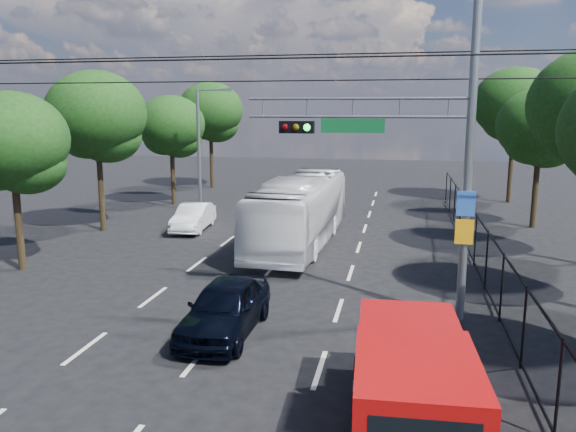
% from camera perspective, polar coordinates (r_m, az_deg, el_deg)
% --- Properties ---
extents(lane_markings, '(6.12, 38.00, 0.01)m').
position_cam_1_polar(lane_markings, '(23.32, -0.56, -3.99)').
color(lane_markings, beige).
rests_on(lane_markings, ground).
extents(signal_mast, '(6.43, 0.39, 9.50)m').
position_cam_1_polar(signal_mast, '(16.07, 13.68, 7.94)').
color(signal_mast, slate).
rests_on(signal_mast, ground).
extents(streetlight_left, '(2.09, 0.22, 7.08)m').
position_cam_1_polar(streetlight_left, '(32.07, -8.76, 7.07)').
color(streetlight_left, slate).
rests_on(streetlight_left, ground).
extents(utility_wires, '(22.00, 5.04, 0.74)m').
position_cam_1_polar(utility_wires, '(17.57, -4.22, 14.93)').
color(utility_wires, black).
rests_on(utility_wires, ground).
extents(fence_right, '(0.06, 34.03, 2.00)m').
position_cam_1_polar(fence_right, '(21.02, 19.09, -3.36)').
color(fence_right, black).
rests_on(fence_right, ground).
extents(tree_right_d, '(4.32, 4.32, 7.02)m').
position_cam_1_polar(tree_right_d, '(30.84, 24.26, 7.81)').
color(tree_right_d, black).
rests_on(tree_right_d, ground).
extents(tree_right_e, '(5.28, 5.28, 8.58)m').
position_cam_1_polar(tree_right_e, '(38.70, 22.09, 10.00)').
color(tree_right_e, black).
rests_on(tree_right_e, ground).
extents(tree_left_b, '(4.08, 4.08, 6.63)m').
position_cam_1_polar(tree_left_b, '(22.82, -26.19, 6.25)').
color(tree_left_b, black).
rests_on(tree_left_b, ground).
extents(tree_left_c, '(4.80, 4.80, 7.80)m').
position_cam_1_polar(tree_left_c, '(28.96, -18.80, 9.12)').
color(tree_left_c, black).
rests_on(tree_left_c, ground).
extents(tree_left_d, '(4.20, 4.20, 6.83)m').
position_cam_1_polar(tree_left_d, '(35.97, -11.75, 8.61)').
color(tree_left_d, black).
rests_on(tree_left_d, ground).
extents(tree_left_e, '(4.92, 4.92, 7.99)m').
position_cam_1_polar(tree_left_e, '(43.49, -7.86, 10.14)').
color(tree_left_e, black).
rests_on(tree_left_e, ground).
extents(red_pickup, '(2.28, 5.62, 2.05)m').
position_cam_1_polar(red_pickup, '(10.76, 12.38, -16.34)').
color(red_pickup, black).
rests_on(red_pickup, ground).
extents(navy_hatchback, '(1.78, 4.30, 1.46)m').
position_cam_1_polar(navy_hatchback, '(15.34, -6.39, -9.21)').
color(navy_hatchback, black).
rests_on(navy_hatchback, ground).
extents(white_bus, '(2.91, 10.92, 3.02)m').
position_cam_1_polar(white_bus, '(24.93, 1.26, 0.52)').
color(white_bus, white).
rests_on(white_bus, ground).
extents(white_van, '(1.71, 4.06, 1.30)m').
position_cam_1_polar(white_van, '(28.43, -9.59, -0.11)').
color(white_van, white).
rests_on(white_van, ground).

